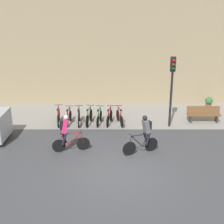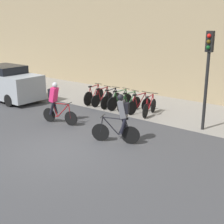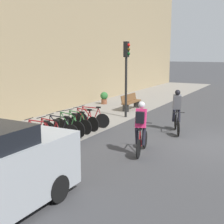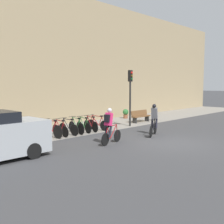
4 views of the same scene
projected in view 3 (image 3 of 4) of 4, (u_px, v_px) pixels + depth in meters
The scene contains 15 objects.
ground at pixel (215, 144), 11.21m from camera, with size 200.00×200.00×0.00m, color #3D3D3F.
kerb_strip at pixel (64, 124), 14.38m from camera, with size 44.00×4.50×0.01m, color gray.
building_facade at pixel (18, 23), 14.71m from camera, with size 44.00×0.60×9.24m, color #9E8966.
cyclist_pink at pixel (141, 126), 9.91m from camera, with size 1.68×0.57×1.74m.
cyclist_grey at pixel (177, 109), 12.85m from camera, with size 1.62×0.76×1.76m.
parked_bike_0 at pixel (40, 136), 10.82m from camera, with size 0.46×1.71×0.99m.
parked_bike_1 at pixel (50, 133), 11.31m from camera, with size 0.46×1.56×0.94m.
parked_bike_2 at pixel (60, 129), 11.79m from camera, with size 0.46×1.65×0.95m.
parked_bike_3 at pixel (69, 126), 12.27m from camera, with size 0.46×1.68×0.97m.
parked_bike_4 at pixel (77, 124), 12.76m from camera, with size 0.46×1.56×0.94m.
parked_bike_5 at pixel (85, 121), 13.25m from camera, with size 0.47×1.59×0.95m.
parked_bike_6 at pixel (92, 119), 13.74m from camera, with size 0.49×1.63×0.95m.
traffic_light_pole at pixel (126, 66), 15.47m from camera, with size 0.26×0.30×3.78m.
bench at pixel (131, 101), 17.95m from camera, with size 1.84×0.44×0.89m.
potted_plant at pixel (104, 97), 19.89m from camera, with size 0.48×0.48×0.78m.
Camera 3 is at (-11.25, -1.89, 3.26)m, focal length 50.00 mm.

